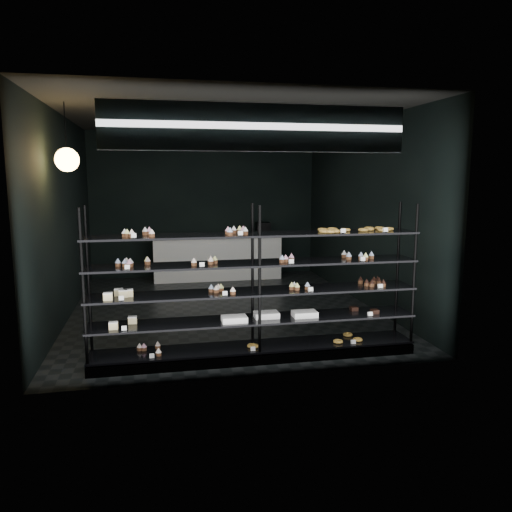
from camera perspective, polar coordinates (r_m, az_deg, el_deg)
name	(u,v)px	position (r m, az deg, el deg)	size (l,w,h in m)	color
room	(222,215)	(8.35, -3.86, 4.70)	(5.01, 6.01, 3.20)	black
display_shelf	(254,309)	(6.13, -0.28, -6.11)	(4.00, 0.50, 1.91)	black
signage	(258,127)	(5.46, 0.22, 14.47)	(3.30, 0.05, 0.50)	#100D41
pendant_lamp	(67,160)	(7.04, -20.79, 10.26)	(0.31, 0.31, 0.88)	black
service_counter	(218,256)	(10.97, -4.38, -0.03)	(2.86, 0.65, 1.23)	white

